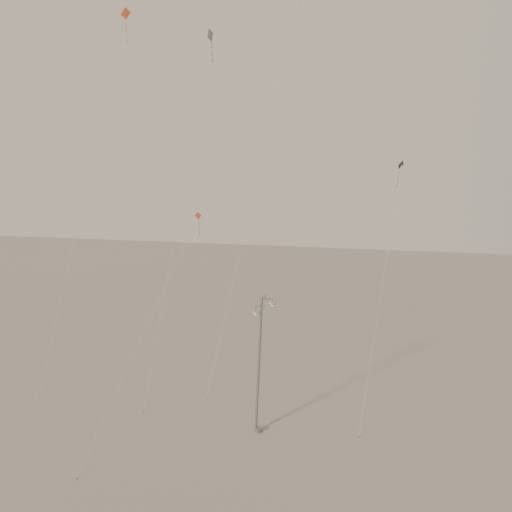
# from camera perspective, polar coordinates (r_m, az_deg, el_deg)

# --- Properties ---
(ground) EXTENTS (160.00, 160.00, 0.00)m
(ground) POSITION_cam_1_polar(r_m,az_deg,el_deg) (33.20, -6.77, -22.07)
(ground) COLOR gray
(ground) RESTS_ON ground
(street_lamp) EXTENTS (1.53, 0.96, 9.54)m
(street_lamp) POSITION_cam_1_polar(r_m,az_deg,el_deg) (33.46, 0.44, -11.88)
(street_lamp) COLOR gray
(street_lamp) RESTS_ON ground
(kite_0) EXTENTS (3.18, 12.64, 31.56)m
(kite_0) POSITION_cam_1_polar(r_m,az_deg,el_deg) (47.96, -16.28, 18.58)
(kite_0) COLOR maroon
(kite_0) RESTS_ON ground
(kite_1) EXTENTS (5.50, 1.43, 26.21)m
(kite_1) POSITION_cam_1_polar(r_m,az_deg,el_deg) (33.88, -7.23, 13.57)
(kite_1) COLOR #36322D
(kite_1) RESTS_ON ground
(kite_2) EXTENTS (5.94, 10.97, 33.92)m
(kite_2) POSITION_cam_1_polar(r_m,az_deg,el_deg) (44.44, 3.69, 23.39)
(kite_2) COLOR #974C19
(kite_2) RESTS_ON ground
(kite_3) EXTENTS (3.73, 12.44, 14.33)m
(kite_3) POSITION_cam_1_polar(r_m,az_deg,el_deg) (35.36, -9.51, -1.82)
(kite_3) COLOR maroon
(kite_3) RESTS_ON ground
(kite_4) EXTENTS (2.35, 6.77, 18.09)m
(kite_4) POSITION_cam_1_polar(r_m,az_deg,el_deg) (36.21, 15.22, 3.38)
(kite_4) COLOR #36322D
(kite_4) RESTS_ON ground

